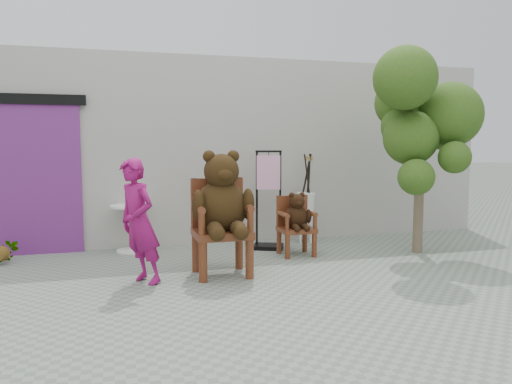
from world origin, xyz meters
TOP-DOWN VIEW (x-y plane):
  - ground_plane at (0.00, 0.00)m, footprint 60.00×60.00m
  - back_wall at (0.00, 3.10)m, footprint 9.00×1.00m
  - doorway at (-3.00, 2.58)m, footprint 1.40×0.11m
  - chair_big at (-0.69, 0.67)m, footprint 0.76×0.81m
  - chair_small at (0.58, 1.45)m, footprint 0.49×0.49m
  - person at (-1.68, 0.52)m, footprint 0.58×0.63m
  - cafe_table at (-1.71, 2.35)m, footprint 0.60×0.60m
  - display_stand at (0.33, 1.98)m, footprint 0.55×0.50m
  - stool_bucket at (1.08, 2.31)m, footprint 0.32×0.32m
  - tree at (2.28, 0.97)m, footprint 1.78×1.47m
  - potted_plant at (-3.40, 2.06)m, footprint 0.36×0.32m

SIDE VIEW (x-z plane):
  - ground_plane at x=0.00m, z-range 0.00..0.00m
  - potted_plant at x=-3.40m, z-range 0.00..0.36m
  - cafe_table at x=-1.71m, z-range 0.09..0.79m
  - chair_small at x=0.58m, z-range 0.08..1.00m
  - display_stand at x=0.33m, z-range -0.17..1.34m
  - stool_bucket at x=1.08m, z-range -0.08..1.37m
  - person at x=-1.68m, z-range 0.00..1.45m
  - chair_big at x=-0.69m, z-range 0.09..1.63m
  - doorway at x=-3.00m, z-range 0.00..2.33m
  - back_wall at x=0.00m, z-range 0.00..3.00m
  - tree at x=2.28m, z-range 0.58..3.51m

